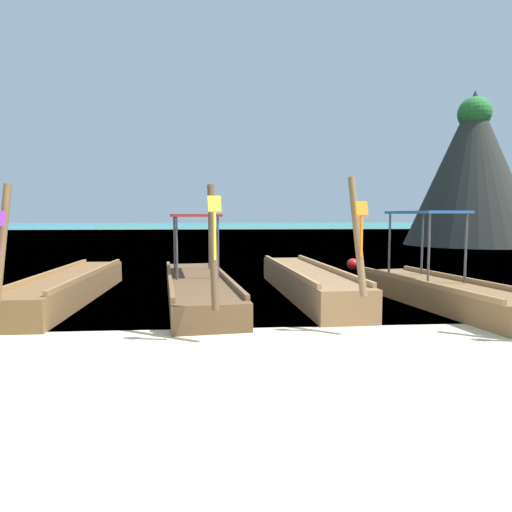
% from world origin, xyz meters
% --- Properties ---
extents(ground, '(120.00, 120.00, 0.00)m').
position_xyz_m(ground, '(0.00, 0.00, 0.00)').
color(ground, beige).
extents(sea_water, '(120.00, 120.00, 0.00)m').
position_xyz_m(sea_water, '(0.00, 62.40, 0.00)').
color(sea_water, teal).
rests_on(sea_water, ground).
extents(longtail_boat_violet_ribbon, '(1.06, 6.72, 2.45)m').
position_xyz_m(longtail_boat_violet_ribbon, '(-4.19, 5.32, 0.30)').
color(longtail_boat_violet_ribbon, brown).
rests_on(longtail_boat_violet_ribbon, ground).
extents(longtail_boat_yellow_ribbon, '(2.13, 7.13, 2.44)m').
position_xyz_m(longtail_boat_yellow_ribbon, '(-1.30, 5.27, 0.32)').
color(longtail_boat_yellow_ribbon, brown).
rests_on(longtail_boat_yellow_ribbon, ground).
extents(longtail_boat_orange_ribbon, '(1.48, 7.01, 2.61)m').
position_xyz_m(longtail_boat_orange_ribbon, '(1.33, 5.52, 0.33)').
color(longtail_boat_orange_ribbon, olive).
rests_on(longtail_boat_orange_ribbon, ground).
extents(longtail_boat_red_ribbon, '(2.11, 5.82, 2.48)m').
position_xyz_m(longtail_boat_red_ribbon, '(3.99, 4.02, 0.33)').
color(longtail_boat_red_ribbon, brown).
rests_on(longtail_boat_red_ribbon, ground).
extents(karst_rock, '(9.10, 8.39, 10.00)m').
position_xyz_m(karst_rock, '(15.94, 23.66, 4.87)').
color(karst_rock, '#2D302B').
rests_on(karst_rock, ground).
extents(mooring_buoy_near, '(0.54, 0.54, 0.54)m').
position_xyz_m(mooring_buoy_near, '(1.64, 9.69, 0.27)').
color(mooring_buoy_near, '#EA5119').
rests_on(mooring_buoy_near, sea_water).
extents(mooring_buoy_far, '(0.42, 0.42, 0.42)m').
position_xyz_m(mooring_buoy_far, '(3.95, 10.50, 0.21)').
color(mooring_buoy_far, red).
rests_on(mooring_buoy_far, sea_water).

